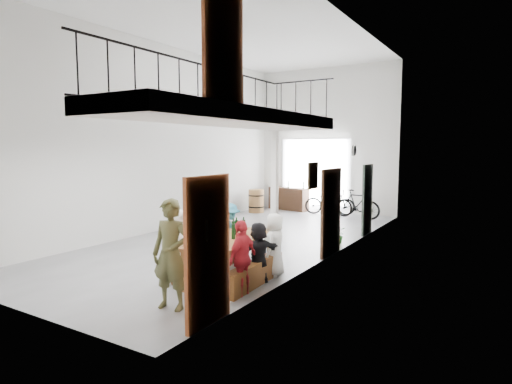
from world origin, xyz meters
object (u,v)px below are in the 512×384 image
Objects in this scene: host_standing at (171,254)px; serving_counter at (288,199)px; oak_barrel at (256,201)px; tasting_table at (231,242)px; bicycle_near at (330,202)px; bench_inner at (205,263)px; side_bench at (204,216)px.

serving_counter is at bearing 97.36° from host_standing.
serving_counter reaches higher than oak_barrel.
bicycle_near is at bearing 92.53° from tasting_table.
host_standing is (0.05, -1.69, 0.15)m from tasting_table.
bicycle_near is at bearing 19.82° from oak_barrel.
host_standing is 10.14m from bicycle_near.
bench_inner is 0.98× the size of bicycle_near.
oak_barrel is 1.47m from serving_counter.
bicycle_near is at bearing -0.50° from serving_counter.
tasting_table is at bearing -60.29° from serving_counter.
bench_inner is 8.34m from bicycle_near.
bench_inner is at bearing -51.67° from side_bench.
tasting_table is at bearing -47.32° from side_bench.
bench_inner is at bearing -64.08° from serving_counter.
host_standing reaches higher than oak_barrel.
oak_barrel reaches higher than bench_inner.
serving_counter is at bearing 59.88° from oak_barrel.
bench_inner is at bearing 102.07° from host_standing.
tasting_table reaches higher than bench_inner.
host_standing is 0.93× the size of bicycle_near.
side_bench is 4.18m from serving_counter.
serving_counter is (1.09, 4.03, 0.22)m from side_bench.
side_bench is 1.77× the size of oak_barrel.
oak_barrel is (0.35, 2.76, 0.22)m from side_bench.
side_bench is at bearing 123.83° from bench_inner.
bicycle_near reaches higher than tasting_table.
tasting_table is 1.39× the size of serving_counter.
oak_barrel is (-3.94, 7.41, -0.27)m from tasting_table.
bicycle_near is at bearing 90.16° from bench_inner.
tasting_table is 1.37× the size of host_standing.
oak_barrel reaches higher than side_bench.
side_bench is at bearing 126.17° from tasting_table.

